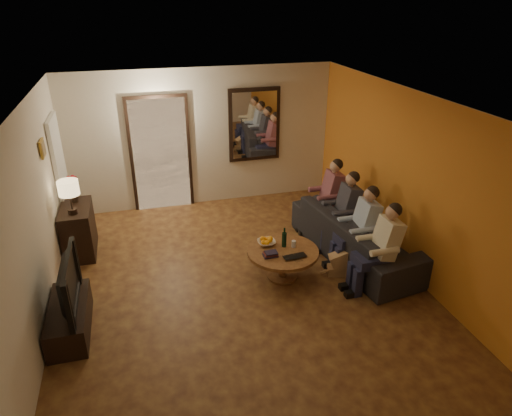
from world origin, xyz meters
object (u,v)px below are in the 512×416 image
object	(u,v)px
laptop	(296,258)
person_d	(328,199)
bowl	(266,243)
table_lamp	(70,197)
person_a	(381,251)
tv	(62,284)
tv_stand	(70,318)
person_c	(343,214)
sofa	(356,235)
person_b	(361,231)
dog	(346,258)
coffee_table	(283,264)
dresser	(79,230)
wine_bottle	(284,237)

from	to	relation	value
laptop	person_d	bearing A→B (deg)	48.12
bowl	table_lamp	bearing A→B (deg)	157.90
person_a	tv	bearing A→B (deg)	177.42
table_lamp	tv_stand	distance (m)	1.96
person_c	sofa	bearing A→B (deg)	-71.57
person_a	person_b	xyz separation A→B (m)	(0.00, 0.60, 0.00)
bowl	dog	bearing A→B (deg)	-20.57
tv	person_c	size ratio (longest dim) A/B	0.93
person_d	person_b	bearing A→B (deg)	-90.00
person_b	coffee_table	world-z (taller)	person_b
dog	coffee_table	xyz separation A→B (m)	(-0.91, 0.19, -0.06)
dresser	laptop	xyz separation A→B (m)	(2.98, -1.82, 0.07)
person_c	wine_bottle	xyz separation A→B (m)	(-1.15, -0.48, 0.01)
table_lamp	tv	distance (m)	1.79
table_lamp	person_b	world-z (taller)	table_lamp
coffee_table	sofa	bearing A→B (deg)	12.22
tv	person_b	xyz separation A→B (m)	(4.09, 0.42, -0.09)
dresser	dog	xyz separation A→B (m)	(3.79, -1.73, -0.11)
tv_stand	wine_bottle	size ratio (longest dim) A/B	3.60
dog	sofa	bearing A→B (deg)	65.24
sofa	laptop	distance (m)	1.33
table_lamp	sofa	distance (m)	4.37
table_lamp	person_d	distance (m)	4.11
person_b	laptop	xyz separation A→B (m)	(-1.10, -0.26, -0.14)
person_d	coffee_table	size ratio (longest dim) A/B	1.16
table_lamp	person_c	size ratio (longest dim) A/B	0.45
dog	wine_bottle	size ratio (longest dim) A/B	1.81
laptop	tv_stand	bearing A→B (deg)	178.08
person_c	dog	world-z (taller)	person_c
wine_bottle	tv_stand	bearing A→B (deg)	-169.69
person_a	dresser	bearing A→B (deg)	152.18
tv	dog	distance (m)	3.82
dog	coffee_table	distance (m)	0.93
person_a	wine_bottle	world-z (taller)	person_a
dresser	wine_bottle	bearing A→B (deg)	-26.11
dresser	table_lamp	distance (m)	0.70
table_lamp	coffee_table	bearing A→B (deg)	-24.56
dresser	person_b	bearing A→B (deg)	-20.84
sofa	coffee_table	world-z (taller)	sofa
person_d	dog	size ratio (longest dim) A/B	2.14
sofa	dog	distance (m)	0.62
coffee_table	person_a	bearing A→B (deg)	-27.19
laptop	person_b	bearing A→B (deg)	8.52
dog	laptop	xyz separation A→B (m)	(-0.81, -0.09, 0.18)
tv_stand	dog	distance (m)	3.80
table_lamp	tv_stand	xyz separation A→B (m)	(0.00, -1.75, -0.87)
sofa	person_b	world-z (taller)	person_b
dog	bowl	xyz separation A→B (m)	(-1.09, 0.41, 0.20)
person_a	dog	size ratio (longest dim) A/B	2.14
wine_bottle	person_a	bearing A→B (deg)	-31.91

